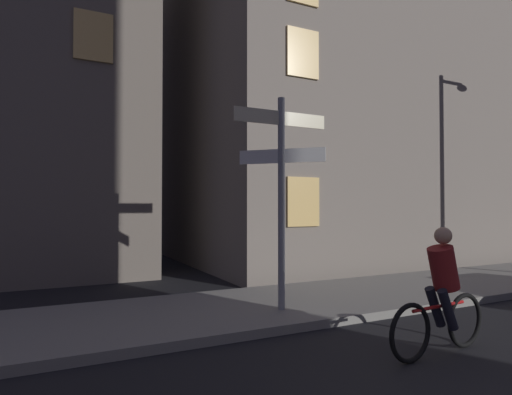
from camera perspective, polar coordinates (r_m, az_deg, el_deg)
The scene contains 4 objects.
sidewalk_kerb at distance 7.65m, azimuth -2.42°, elevation -14.90°, with size 40.00×2.89×0.14m, color gray.
signpost at distance 7.18m, azimuth 3.46°, elevation 2.13°, with size 1.76×1.09×3.60m.
cyclist at distance 5.99m, azimuth 23.79°, elevation -11.98°, with size 1.82×0.36×1.61m.
building_right_block at distance 16.76m, azimuth 11.79°, elevation 13.15°, with size 11.95×8.22×12.10m.
Camera 1 is at (-3.02, -0.24, 1.86)m, focal length 29.55 mm.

